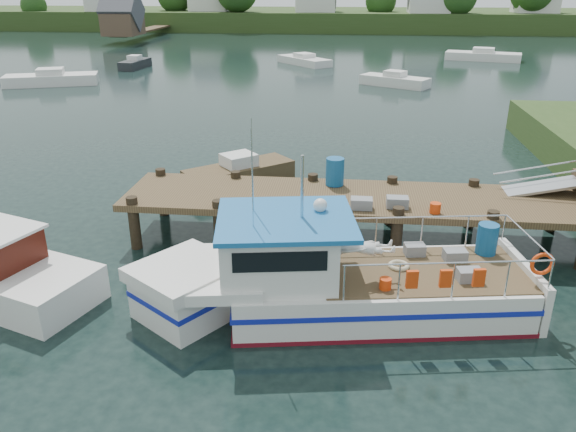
# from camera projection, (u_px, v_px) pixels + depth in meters

# --- Properties ---
(ground_plane) EXTENTS (160.00, 160.00, 0.00)m
(ground_plane) POSITION_uv_depth(u_px,v_px,m) (326.00, 238.00, 17.19)
(ground_plane) COLOR black
(far_shore) EXTENTS (140.00, 42.55, 9.22)m
(far_shore) POSITION_uv_depth(u_px,v_px,m) (348.00, 16.00, 91.93)
(far_shore) COLOR #2E441B
(far_shore) RESTS_ON ground
(dock) EXTENTS (16.60, 3.00, 4.78)m
(dock) POSITION_uv_depth(u_px,v_px,m) (560.00, 175.00, 15.70)
(dock) COLOR #4D3B24
(dock) RESTS_ON ground
(lobster_boat) EXTENTS (9.66, 4.03, 4.60)m
(lobster_boat) POSITION_uv_depth(u_px,v_px,m) (329.00, 281.00, 13.03)
(lobster_boat) COLOR silver
(lobster_boat) RESTS_ON ground
(moored_rowboat) EXTENTS (4.14, 3.85, 1.23)m
(moored_rowboat) POSITION_uv_depth(u_px,v_px,m) (239.00, 174.00, 21.48)
(moored_rowboat) COLOR #4D3B24
(moored_rowboat) RESTS_ON ground
(moored_far) EXTENTS (7.52, 4.23, 1.21)m
(moored_far) POSITION_uv_depth(u_px,v_px,m) (483.00, 56.00, 55.67)
(moored_far) COLOR silver
(moored_far) RESTS_ON ground
(moored_a) EXTENTS (7.06, 4.42, 1.23)m
(moored_a) POSITION_uv_depth(u_px,v_px,m) (51.00, 79.00, 42.40)
(moored_a) COLOR silver
(moored_a) RESTS_ON ground
(moored_b) EXTENTS (5.28, 4.09, 1.13)m
(moored_b) POSITION_uv_depth(u_px,v_px,m) (395.00, 80.00, 41.96)
(moored_b) COLOR silver
(moored_b) RESTS_ON ground
(moored_d) EXTENTS (5.56, 6.02, 1.04)m
(moored_d) POSITION_uv_depth(u_px,v_px,m) (304.00, 60.00, 52.92)
(moored_d) COLOR silver
(moored_d) RESTS_ON ground
(moored_e) EXTENTS (1.75, 4.23, 1.14)m
(moored_e) POSITION_uv_depth(u_px,v_px,m) (135.00, 63.00, 50.65)
(moored_e) COLOR black
(moored_e) RESTS_ON ground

